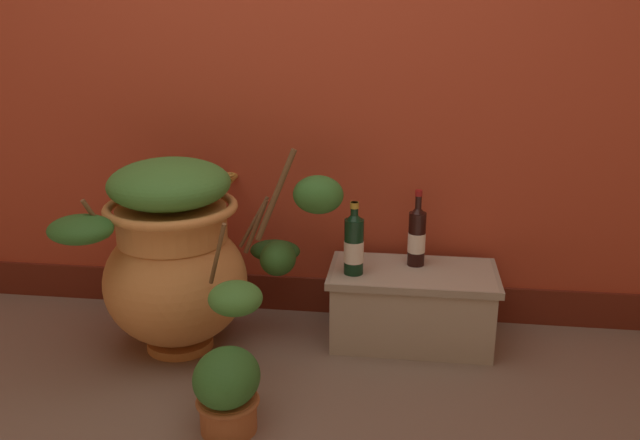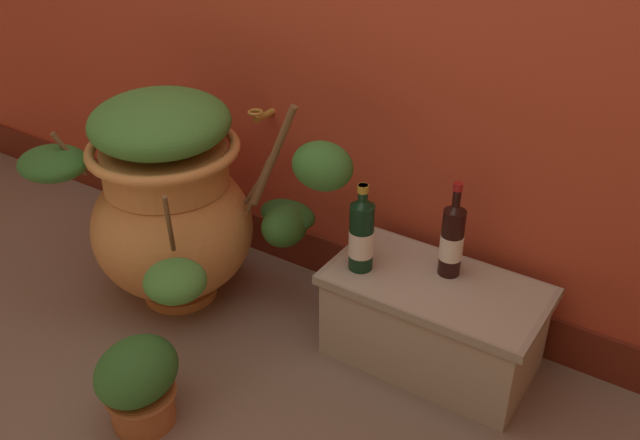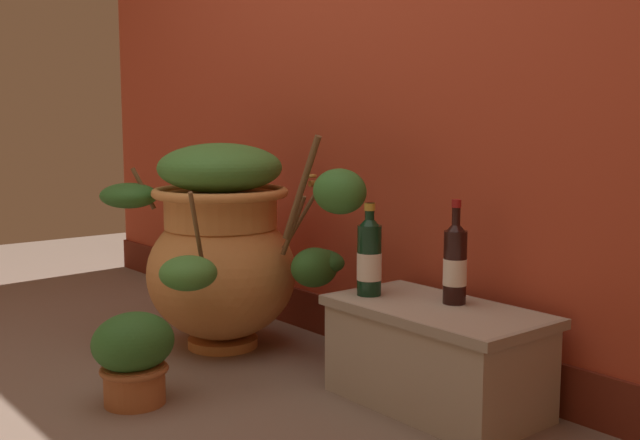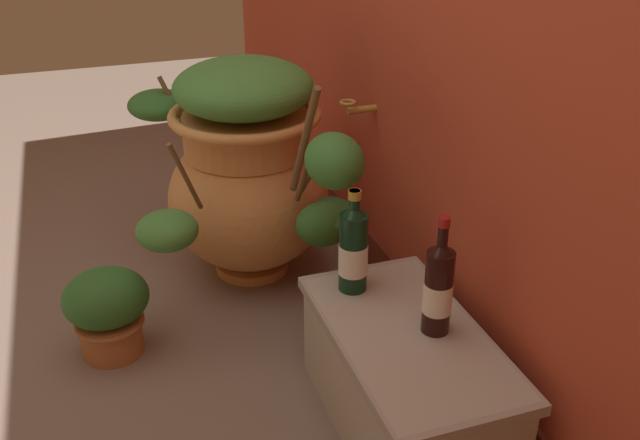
% 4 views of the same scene
% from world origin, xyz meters
% --- Properties ---
extents(ground_plane, '(7.00, 7.00, 0.00)m').
position_xyz_m(ground_plane, '(0.00, 0.00, 0.00)').
color(ground_plane, '#7A6656').
extents(back_wall, '(4.40, 0.33, 2.60)m').
position_xyz_m(back_wall, '(-0.00, 1.20, 1.29)').
color(back_wall, '#B74228').
rests_on(back_wall, ground_plane).
extents(terracotta_urn, '(1.03, 0.71, 0.83)m').
position_xyz_m(terracotta_urn, '(-0.42, 0.68, 0.40)').
color(terracotta_urn, '#D68E4C').
rests_on(terracotta_urn, ground_plane).
extents(stone_ledge, '(0.69, 0.37, 0.32)m').
position_xyz_m(stone_ledge, '(0.51, 0.87, 0.17)').
color(stone_ledge, '#B2A893').
rests_on(stone_ledge, ground_plane).
extents(wine_bottle_left, '(0.08, 0.08, 0.30)m').
position_xyz_m(wine_bottle_left, '(0.27, 0.81, 0.45)').
color(wine_bottle_left, black).
rests_on(wine_bottle_left, stone_ledge).
extents(wine_bottle_middle, '(0.07, 0.07, 0.32)m').
position_xyz_m(wine_bottle_middle, '(0.52, 0.94, 0.45)').
color(wine_bottle_middle, black).
rests_on(wine_bottle_middle, stone_ledge).
extents(potted_shrub, '(0.22, 0.26, 0.29)m').
position_xyz_m(potted_shrub, '(-0.09, 0.15, 0.16)').
color(potted_shrub, '#B26638').
rests_on(potted_shrub, ground_plane).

